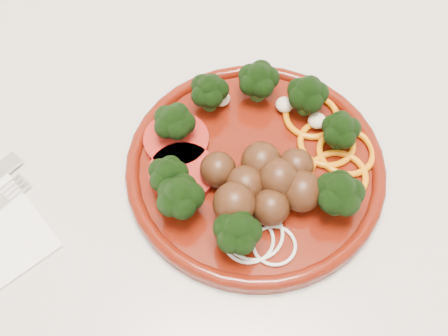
{
  "coord_description": "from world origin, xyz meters",
  "views": [
    {
      "loc": [
        -0.04,
        1.42,
        1.38
      ],
      "look_at": [
        -0.06,
        1.7,
        0.92
      ],
      "focal_mm": 45.0,
      "sensor_mm": 36.0,
      "label": 1
    }
  ],
  "objects": [
    {
      "name": "counter",
      "position": [
        0.0,
        1.7,
        0.45
      ],
      "size": [
        2.4,
        0.6,
        0.9
      ],
      "color": "silver",
      "rests_on": "ground"
    },
    {
      "name": "plate",
      "position": [
        -0.03,
        1.71,
        0.92
      ],
      "size": [
        0.25,
        0.25,
        0.06
      ],
      "rotation": [
        0.0,
        0.0,
        0.02
      ],
      "color": "#4C0F06",
      "rests_on": "counter"
    }
  ]
}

